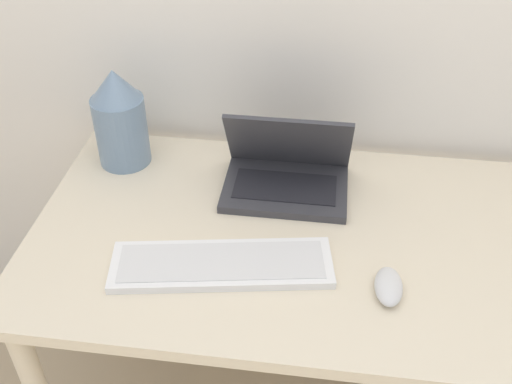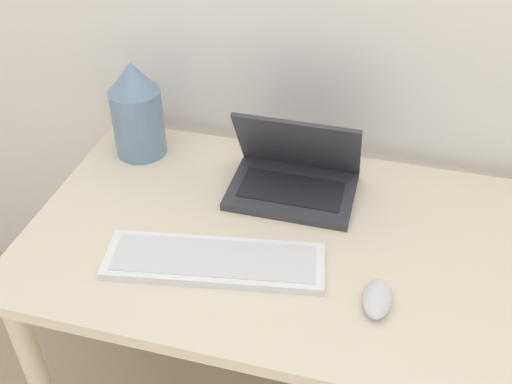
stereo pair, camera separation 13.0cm
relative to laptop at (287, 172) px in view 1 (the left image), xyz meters
The scene contains 5 objects.
desk 0.22m from the laptop, 75.44° to the right, with size 1.21×0.70×0.71m.
laptop is the anchor object (origin of this frame).
keyboard 0.32m from the laptop, 109.84° to the right, with size 0.48×0.21×0.02m.
mouse 0.40m from the laptop, 53.68° to the right, with size 0.06×0.11×0.03m.
vase 0.44m from the laptop, behind, with size 0.13×0.13×0.26m.
Camera 1 is at (0.04, -0.65, 1.61)m, focal length 42.00 mm.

